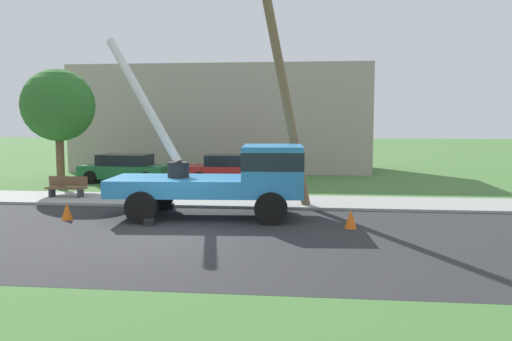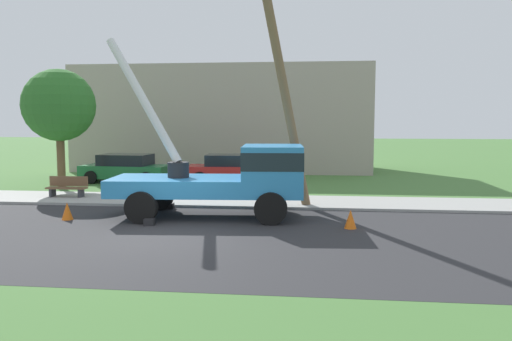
{
  "view_description": "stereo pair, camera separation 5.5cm",
  "coord_description": "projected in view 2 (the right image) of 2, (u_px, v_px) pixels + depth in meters",
  "views": [
    {
      "loc": [
        3.98,
        -13.62,
        3.21
      ],
      "look_at": [
        2.09,
        3.44,
        1.49
      ],
      "focal_mm": 36.41,
      "sensor_mm": 36.0,
      "label": 1
    },
    {
      "loc": [
        4.03,
        -13.61,
        3.21
      ],
      "look_at": [
        2.09,
        3.44,
        1.49
      ],
      "focal_mm": 36.41,
      "sensor_mm": 36.0,
      "label": 2
    }
  ],
  "objects": [
    {
      "name": "park_bench",
      "position": [
        67.0,
        187.0,
        20.78
      ],
      "size": [
        1.6,
        0.45,
        0.9
      ],
      "color": "brown",
      "rests_on": "ground"
    },
    {
      "name": "sidewalk_strip",
      "position": [
        210.0,
        201.0,
        20.1
      ],
      "size": [
        80.0,
        2.89,
        0.1
      ],
      "primitive_type": "cube",
      "color": "#9E9E99",
      "rests_on": "ground"
    },
    {
      "name": "parked_sedan_green",
      "position": [
        126.0,
        168.0,
        26.23
      ],
      "size": [
        4.52,
        2.24,
        1.42
      ],
      "color": "#1E6638",
      "rests_on": "ground"
    },
    {
      "name": "utility_truck",
      "position": [
        233.0,
        174.0,
        16.87
      ],
      "size": [
        6.92,
        3.21,
        5.98
      ],
      "color": "#2D84C6",
      "rests_on": "ground"
    },
    {
      "name": "ground_plane",
      "position": [
        234.0,
        183.0,
        26.1
      ],
      "size": [
        120.0,
        120.0,
        0.0
      ],
      "primitive_type": "plane",
      "color": "#477538"
    },
    {
      "name": "traffic_cone_ahead",
      "position": [
        350.0,
        219.0,
        15.18
      ],
      "size": [
        0.36,
        0.36,
        0.56
      ],
      "primitive_type": "cone",
      "color": "orange",
      "rests_on": "ground"
    },
    {
      "name": "road_asphalt",
      "position": [
        166.0,
        236.0,
        14.23
      ],
      "size": [
        80.0,
        8.98,
        0.01
      ],
      "primitive_type": "cube",
      "color": "#2B2B2D",
      "rests_on": "ground"
    },
    {
      "name": "lowrise_building_backdrop",
      "position": [
        225.0,
        119.0,
        32.87
      ],
      "size": [
        18.0,
        6.0,
        6.4
      ],
      "primitive_type": "cube",
      "color": "#A5998C",
      "rests_on": "ground"
    },
    {
      "name": "traffic_cone_behind",
      "position": [
        67.0,
        211.0,
        16.51
      ],
      "size": [
        0.36,
        0.36,
        0.56
      ],
      "primitive_type": "cone",
      "color": "orange",
      "rests_on": "ground"
    },
    {
      "name": "roadside_tree_near",
      "position": [
        59.0,
        106.0,
        23.44
      ],
      "size": [
        3.26,
        3.26,
        5.45
      ],
      "color": "brown",
      "rests_on": "ground"
    },
    {
      "name": "leaning_utility_pole",
      "position": [
        282.0,
        80.0,
        17.96
      ],
      "size": [
        2.48,
        1.81,
        8.84
      ],
      "color": "brown",
      "rests_on": "ground"
    },
    {
      "name": "parked_sedan_red",
      "position": [
        231.0,
        169.0,
        26.01
      ],
      "size": [
        4.49,
        2.18,
        1.42
      ],
      "color": "#B21E1E",
      "rests_on": "ground"
    }
  ]
}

